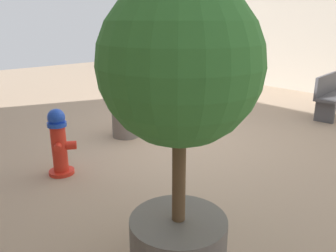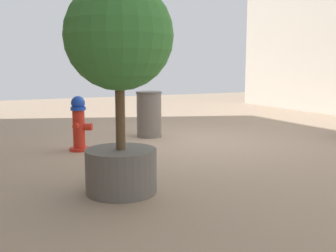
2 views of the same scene
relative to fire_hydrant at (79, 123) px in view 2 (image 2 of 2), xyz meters
The scene contains 4 objects.
ground_plane 2.19m from the fire_hydrant, behind, with size 23.40×23.40×0.00m, color tan.
fire_hydrant is the anchor object (origin of this frame).
planter_tree 2.74m from the fire_hydrant, 87.49° to the left, with size 1.22×1.22×2.40m.
trash_bin 1.79m from the fire_hydrant, 155.60° to the right, with size 0.54×0.54×0.94m.
Camera 2 is at (3.71, 6.65, 1.46)m, focal length 42.67 mm.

